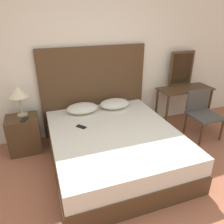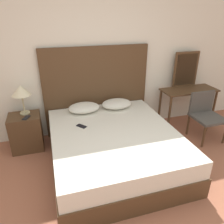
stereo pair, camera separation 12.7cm
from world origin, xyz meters
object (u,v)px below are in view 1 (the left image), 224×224
Objects in this scene: bed at (114,147)px; vanity_desk at (184,94)px; nightstand at (24,134)px; phone_on_nightstand at (24,119)px; chair at (202,111)px; phone_on_bed at (81,127)px; table_lamp at (18,93)px.

vanity_desk reaches higher than bed.
nightstand is 0.32m from phone_on_nightstand.
chair reaches higher than bed.
phone_on_bed is 0.20× the size of chair.
phone_on_nightstand is (-1.18, 0.65, 0.33)m from bed.
vanity_desk is at bearing 91.91° from chair.
table_lamp is at bearing 74.56° from nightstand.
chair is at bearing -8.06° from phone_on_nightstand.
phone_on_nightstand reaches higher than bed.
nightstand is (-1.23, 0.75, 0.03)m from bed.
vanity_desk is (1.70, 0.75, 0.33)m from bed.
bed is at bearing -31.52° from nightstand.
chair reaches higher than phone_on_nightstand.
chair is at bearing -0.64° from phone_on_bed.
table_lamp is 0.58× the size of chair.
nightstand is 0.73× the size of chair.
phone_on_bed is 0.35× the size of table_lamp.
phone_on_bed is at bearing -30.82° from nightstand.
phone_on_bed is at bearing -167.17° from vanity_desk.
table_lamp is at bearing 145.39° from bed.
chair is at bearing -9.81° from nightstand.
phone_on_bed is 0.27× the size of nightstand.
phone_on_nightstand is (0.05, -0.10, 0.30)m from nightstand.
phone_on_bed is 1.06m from table_lamp.
table_lamp is 0.40m from phone_on_nightstand.
vanity_desk is at bearing 1.89° from phone_on_nightstand.
phone_on_nightstand is at bearing -64.21° from nightstand.
phone_on_bed is at bearing 179.36° from chair.
nightstand is 3.55× the size of phone_on_nightstand.
vanity_desk is (2.12, 0.48, 0.06)m from phone_on_bed.
vanity_desk reaches higher than phone_on_nightstand.
vanity_desk is at bearing 12.83° from phone_on_bed.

